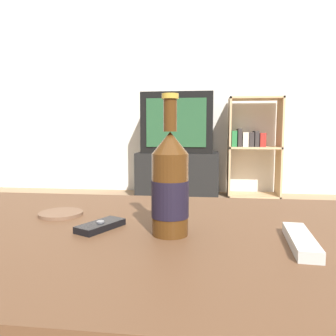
{
  "coord_description": "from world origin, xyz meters",
  "views": [
    {
      "loc": [
        0.1,
        -0.66,
        0.67
      ],
      "look_at": [
        -0.01,
        0.27,
        0.57
      ],
      "focal_mm": 35.0,
      "sensor_mm": 36.0,
      "label": 1
    }
  ],
  "objects_px": {
    "bookshelf": "(252,145)",
    "cell_phone": "(101,226)",
    "television": "(178,123)",
    "beer_bottle": "(170,185)",
    "remote_control": "(301,241)",
    "tv_stand": "(178,174)"
  },
  "relations": [
    {
      "from": "bookshelf",
      "to": "tv_stand",
      "type": "bearing_deg",
      "value": -172.65
    },
    {
      "from": "bookshelf",
      "to": "remote_control",
      "type": "relative_size",
      "value": 5.91
    },
    {
      "from": "cell_phone",
      "to": "remote_control",
      "type": "bearing_deg",
      "value": 18.25
    },
    {
      "from": "beer_bottle",
      "to": "cell_phone",
      "type": "bearing_deg",
      "value": 172.93
    },
    {
      "from": "remote_control",
      "to": "television",
      "type": "bearing_deg",
      "value": 104.1
    },
    {
      "from": "television",
      "to": "remote_control",
      "type": "height_order",
      "value": "television"
    },
    {
      "from": "tv_stand",
      "to": "television",
      "type": "height_order",
      "value": "television"
    },
    {
      "from": "remote_control",
      "to": "beer_bottle",
      "type": "bearing_deg",
      "value": 175.4
    },
    {
      "from": "cell_phone",
      "to": "remote_control",
      "type": "xyz_separation_m",
      "value": [
        0.39,
        -0.06,
        0.0
      ]
    },
    {
      "from": "tv_stand",
      "to": "beer_bottle",
      "type": "relative_size",
      "value": 2.99
    },
    {
      "from": "beer_bottle",
      "to": "remote_control",
      "type": "height_order",
      "value": "beer_bottle"
    },
    {
      "from": "television",
      "to": "beer_bottle",
      "type": "relative_size",
      "value": 2.54
    },
    {
      "from": "television",
      "to": "beer_bottle",
      "type": "distance_m",
      "value": 2.75
    },
    {
      "from": "tv_stand",
      "to": "cell_phone",
      "type": "bearing_deg",
      "value": -88.22
    },
    {
      "from": "beer_bottle",
      "to": "cell_phone",
      "type": "relative_size",
      "value": 2.35
    },
    {
      "from": "bookshelf",
      "to": "beer_bottle",
      "type": "xyz_separation_m",
      "value": [
        -0.52,
        -2.84,
        0.03
      ]
    },
    {
      "from": "bookshelf",
      "to": "cell_phone",
      "type": "xyz_separation_m",
      "value": [
        -0.67,
        -2.82,
        -0.06
      ]
    },
    {
      "from": "tv_stand",
      "to": "remote_control",
      "type": "distance_m",
      "value": 2.83
    },
    {
      "from": "tv_stand",
      "to": "remote_control",
      "type": "bearing_deg",
      "value": -80.3
    },
    {
      "from": "tv_stand",
      "to": "bookshelf",
      "type": "relative_size",
      "value": 0.81
    },
    {
      "from": "bookshelf",
      "to": "beer_bottle",
      "type": "relative_size",
      "value": 3.69
    },
    {
      "from": "beer_bottle",
      "to": "bookshelf",
      "type": "bearing_deg",
      "value": 79.56
    }
  ]
}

